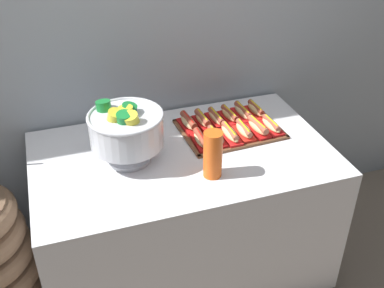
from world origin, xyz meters
The scene contains 18 objects.
ground_plane centered at (0.00, 0.00, 0.00)m, with size 10.00×10.00×0.00m, color #7A6B5B.
back_wall centered at (0.00, 0.48, 1.30)m, with size 6.00×0.10×2.60m, color #9EA8B2.
buffet_table centered at (0.00, 0.00, 0.40)m, with size 1.38×0.82×0.76m.
serving_tray centered at (0.28, 0.12, 0.77)m, with size 0.50×0.38×0.01m.
hot_dog_0 centered at (0.10, 0.03, 0.80)m, with size 0.06×0.16×0.06m.
hot_dog_1 centered at (0.17, 0.03, 0.80)m, with size 0.07×0.16×0.06m.
hot_dog_2 centered at (0.25, 0.03, 0.80)m, with size 0.07×0.18×0.06m.
hot_dog_3 centered at (0.32, 0.04, 0.80)m, with size 0.07×0.16×0.06m.
hot_dog_4 centered at (0.40, 0.04, 0.80)m, with size 0.08×0.17×0.07m.
hot_dog_5 centered at (0.47, 0.04, 0.80)m, with size 0.08×0.17×0.06m.
hot_dog_6 centered at (0.09, 0.19, 0.80)m, with size 0.08×0.17×0.07m.
hot_dog_7 centered at (0.17, 0.19, 0.80)m, with size 0.07×0.16×0.06m.
hot_dog_8 centered at (0.24, 0.20, 0.80)m, with size 0.07×0.17×0.06m.
hot_dog_9 centered at (0.32, 0.20, 0.80)m, with size 0.08×0.16×0.06m.
hot_dog_10 centered at (0.39, 0.20, 0.80)m, with size 0.07×0.18×0.06m.
hot_dog_11 centered at (0.47, 0.21, 0.80)m, with size 0.07×0.16×0.06m.
punch_bowl centered at (-0.25, 0.02, 0.93)m, with size 0.33×0.33×0.28m.
cup_stack centered at (0.07, -0.21, 0.87)m, with size 0.08×0.08×0.21m.
Camera 1 is at (-0.52, -1.72, 1.97)m, focal length 43.76 mm.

